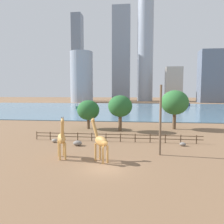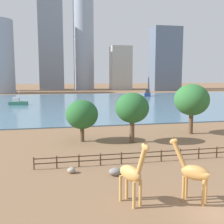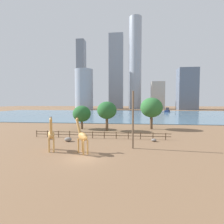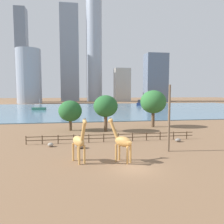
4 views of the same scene
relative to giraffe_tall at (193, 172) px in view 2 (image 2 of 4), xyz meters
The scene contains 16 objects.
ground_plane 77.86m from the giraffe_tall, 89.41° to the left, with size 400.00×400.00×0.00m, color brown.
harbor_water 74.86m from the giraffe_tall, 89.39° to the left, with size 180.00×86.00×0.20m, color slate.
giraffe_tall is the anchor object (origin of this frame).
giraffe_companion 4.64m from the giraffe_tall, behind, with size 1.86×3.02×5.08m.
boulder_near_fence 8.17m from the giraffe_tall, 124.32° to the left, with size 1.28×0.98×0.74m, color gray.
boulder_by_pole 11.93m from the giraffe_tall, 136.63° to the left, with size 0.79×0.76×0.57m, color gray.
enclosure_fence 9.96m from the giraffe_tall, 86.51° to the left, with size 26.12×0.14×1.30m.
tree_left_large 19.05m from the giraffe_tall, 87.95° to the left, with size 4.71×4.71×7.07m.
tree_center_broad 21.87m from the giraffe_tall, 106.39° to the left, with size 4.62×4.62×6.01m.
tree_right_tall 25.60m from the giraffe_tall, 62.72° to the left, with size 5.59×5.59×8.06m.
boat_ferry 74.43m from the giraffe_tall, 106.16° to the left, with size 5.73×2.77×4.95m.
boat_sailboat 102.29m from the giraffe_tall, 72.74° to the left, with size 4.86×7.59×3.14m.
skyline_block_central 157.54m from the giraffe_tall, 78.28° to the left, with size 12.63×10.12×26.95m, color #ADA89E.
skyline_block_left 168.56m from the giraffe_tall, 86.53° to the left, with size 12.83×12.83×93.74m, color #939EAD.
skyline_block_right 152.04m from the giraffe_tall, 68.36° to the left, with size 16.63×11.99×37.00m, color slate.
skyline_tower_short 171.08m from the giraffe_tall, 93.59° to the left, with size 15.19×8.53×79.46m, color gray.
Camera 2 is at (-10.93, -16.38, 9.57)m, focal length 45.00 mm.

